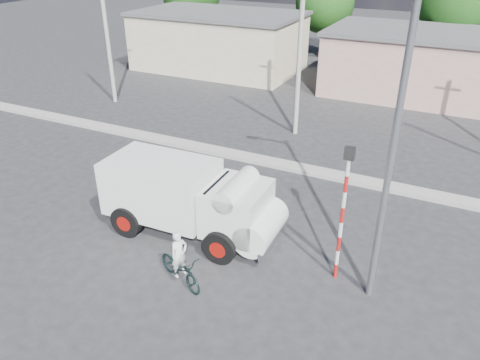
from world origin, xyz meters
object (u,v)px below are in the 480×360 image
at_px(cyclist, 180,262).
at_px(traffic_pole, 344,204).
at_px(streetlight, 388,136).
at_px(bicycle, 180,268).
at_px(truck, 192,198).

height_order(cyclist, traffic_pole, traffic_pole).
xyz_separation_m(cyclist, streetlight, (5.04, 1.99, 4.22)).
height_order(bicycle, traffic_pole, traffic_pole).
xyz_separation_m(truck, bicycle, (1.04, -2.42, -0.89)).
distance_m(traffic_pole, streetlight, 2.56).
xyz_separation_m(traffic_pole, streetlight, (0.94, -0.30, 2.37)).
bearing_deg(streetlight, truck, 175.97).
height_order(bicycle, cyclist, cyclist).
bearing_deg(traffic_pole, bicycle, -150.85).
bearing_deg(truck, streetlight, -5.76).
distance_m(truck, cyclist, 2.72).
height_order(truck, cyclist, truck).
xyz_separation_m(truck, streetlight, (6.08, -0.43, 3.55)).
distance_m(bicycle, cyclist, 0.22).
bearing_deg(bicycle, streetlight, -45.12).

